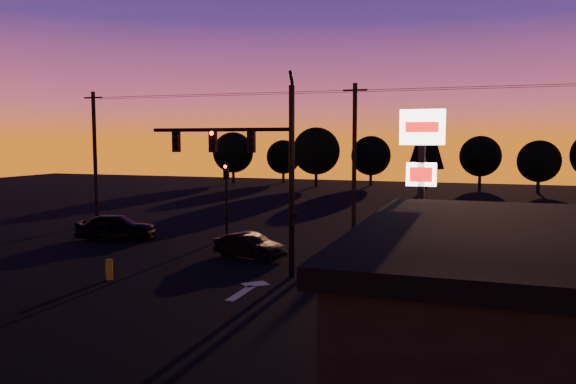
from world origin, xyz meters
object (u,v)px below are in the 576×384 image
object	(u,v)px
traffic_signal_mast	(256,160)
car_left	(116,227)
pylon_sign	(422,165)
bollard	(109,269)
car_right	(450,248)
suv_parked	(491,315)
secondary_signal	(226,190)
car_mid	(249,246)

from	to	relation	value
traffic_signal_mast	car_left	bearing A→B (deg)	154.62
pylon_sign	bollard	distance (m)	13.30
car_right	suv_parked	world-z (taller)	suv_parked
traffic_signal_mast	pylon_sign	world-z (taller)	traffic_signal_mast
secondary_signal	car_right	size ratio (longest dim) A/B	1.02
traffic_signal_mast	suv_parked	bearing A→B (deg)	-28.11
secondary_signal	suv_parked	bearing A→B (deg)	-41.17
pylon_sign	car_left	bearing A→B (deg)	156.94
traffic_signal_mast	pylon_sign	bearing A→B (deg)	-19.36
car_mid	bollard	bearing A→B (deg)	162.90
secondary_signal	bollard	world-z (taller)	secondary_signal
pylon_sign	car_left	size ratio (longest dim) A/B	1.53
car_mid	car_right	world-z (taller)	car_right
car_right	secondary_signal	bearing A→B (deg)	-116.55
pylon_sign	car_right	bearing A→B (deg)	85.12
bollard	car_mid	bearing A→B (deg)	56.27
traffic_signal_mast	car_mid	xyz separation A→B (m)	(-1.55, 2.95, -4.33)
pylon_sign	suv_parked	size ratio (longest dim) A/B	1.37
secondary_signal	bollard	bearing A→B (deg)	-92.83
car_left	suv_parked	bearing A→B (deg)	-137.80
traffic_signal_mast	pylon_sign	distance (m)	7.52
pylon_sign	suv_parked	distance (m)	5.45
bollard	car_mid	xyz separation A→B (m)	(3.86, 5.78, 0.19)
traffic_signal_mast	car_left	xyz separation A→B (m)	(-10.83, 5.14, -4.18)
car_left	car_mid	size ratio (longest dim) A/B	1.21
bollard	suv_parked	size ratio (longest dim) A/B	0.17
pylon_sign	bollard	xyz separation A→B (m)	(-12.51, -0.34, -4.49)
car_mid	car_right	xyz separation A→B (m)	(9.32, 2.45, 0.01)
car_left	car_mid	distance (m)	9.54
bollard	suv_parked	bearing A→B (deg)	-8.42
car_left	car_mid	xyz separation A→B (m)	(9.28, -2.19, -0.15)
bollard	car_right	distance (m)	15.54
bollard	car_mid	size ratio (longest dim) A/B	0.23
pylon_sign	car_mid	size ratio (longest dim) A/B	1.84
traffic_signal_mast	car_mid	size ratio (longest dim) A/B	2.32
secondary_signal	bollard	distance (m)	10.62
secondary_signal	pylon_sign	xyz separation A→B (m)	(12.00, -9.99, 2.05)
bollard	car_right	bearing A→B (deg)	31.97
car_left	suv_parked	xyz separation A→B (m)	(20.25, -10.17, -0.07)
bollard	suv_parked	world-z (taller)	suv_parked
secondary_signal	suv_parked	xyz separation A→B (m)	(14.32, -12.52, -2.17)
car_left	bollard	bearing A→B (deg)	-166.92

